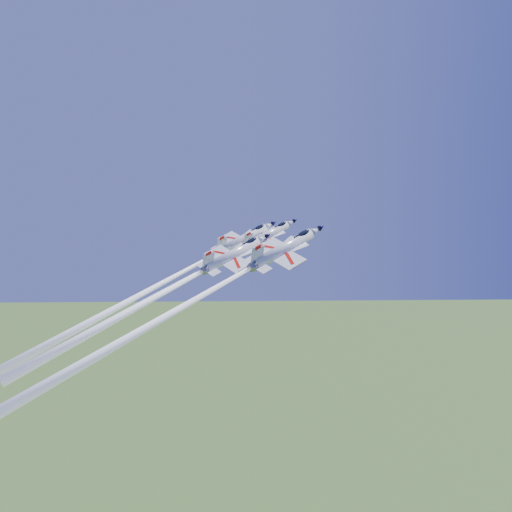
{
  "coord_description": "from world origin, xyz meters",
  "views": [
    {
      "loc": [
        -2.58,
        -109.49,
        106.65
      ],
      "look_at": [
        0.0,
        0.0,
        87.21
      ],
      "focal_mm": 40.0,
      "sensor_mm": 36.0,
      "label": 1
    }
  ],
  "objects_px": {
    "jet_right": "(181,308)",
    "jet_lead": "(203,270)",
    "jet_left": "(152,289)",
    "jet_slot": "(160,295)"
  },
  "relations": [
    {
      "from": "jet_lead",
      "to": "jet_right",
      "type": "xyz_separation_m",
      "value": [
        -2.85,
        -13.87,
        -3.49
      ]
    },
    {
      "from": "jet_left",
      "to": "jet_right",
      "type": "distance_m",
      "value": 12.21
    },
    {
      "from": "jet_lead",
      "to": "jet_left",
      "type": "relative_size",
      "value": 0.76
    },
    {
      "from": "jet_left",
      "to": "jet_right",
      "type": "bearing_deg",
      "value": -7.31
    },
    {
      "from": "jet_left",
      "to": "jet_right",
      "type": "height_order",
      "value": "jet_right"
    },
    {
      "from": "jet_right",
      "to": "jet_slot",
      "type": "xyz_separation_m",
      "value": [
        -4.02,
        3.47,
        1.36
      ]
    },
    {
      "from": "jet_right",
      "to": "jet_lead",
      "type": "bearing_deg",
      "value": 129.36
    },
    {
      "from": "jet_lead",
      "to": "jet_right",
      "type": "distance_m",
      "value": 14.58
    },
    {
      "from": "jet_lead",
      "to": "jet_slot",
      "type": "xyz_separation_m",
      "value": [
        -6.87,
        -10.4,
        -2.12
      ]
    },
    {
      "from": "jet_left",
      "to": "jet_slot",
      "type": "height_order",
      "value": "jet_left"
    }
  ]
}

